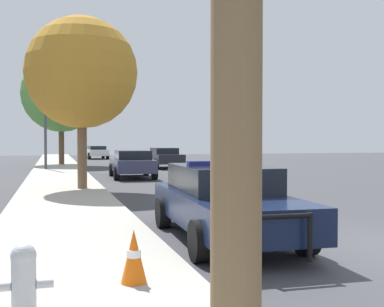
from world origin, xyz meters
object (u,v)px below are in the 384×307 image
(fire_hydrant, at_px, (24,281))
(tree_sidewalk_far, at_px, (61,93))
(police_car, at_px, (224,200))
(car_background_distant, at_px, (96,152))
(traffic_light, at_px, (65,106))
(traffic_cone, at_px, (134,256))
(tree_sidewalk_near, at_px, (82,73))
(car_background_oncoming, at_px, (165,157))
(car_background_midblock, at_px, (132,163))

(fire_hydrant, distance_m, tree_sidewalk_far, 31.79)
(police_car, distance_m, car_background_distant, 40.47)
(fire_hydrant, bearing_deg, car_background_distant, 84.21)
(fire_hydrant, bearing_deg, traffic_light, 87.73)
(tree_sidewalk_far, xyz_separation_m, traffic_cone, (0.33, -30.41, -4.82))
(tree_sidewalk_near, xyz_separation_m, traffic_cone, (-0.08, -12.00, -3.82))
(car_background_oncoming, bearing_deg, tree_sidewalk_far, -35.57)
(police_car, bearing_deg, car_background_distant, -89.56)
(police_car, bearing_deg, fire_hydrant, 50.15)
(traffic_light, height_order, car_background_oncoming, traffic_light)
(car_background_distant, bearing_deg, traffic_cone, -97.99)
(police_car, height_order, fire_hydrant, police_car)
(traffic_light, distance_m, car_background_oncoming, 7.29)
(car_background_midblock, relative_size, tree_sidewalk_far, 0.57)
(car_background_distant, bearing_deg, car_background_midblock, -94.63)
(police_car, distance_m, car_background_oncoming, 23.29)
(fire_hydrant, xyz_separation_m, tree_sidewalk_far, (0.88, 31.43, 4.74))
(fire_hydrant, distance_m, car_background_oncoming, 27.70)
(police_car, height_order, tree_sidewalk_near, tree_sidewalk_near)
(tree_sidewalk_near, bearing_deg, police_car, -77.43)
(fire_hydrant, bearing_deg, car_background_oncoming, 74.34)
(tree_sidewalk_near, bearing_deg, fire_hydrant, -95.66)
(car_background_oncoming, relative_size, traffic_cone, 6.48)
(traffic_light, xyz_separation_m, car_background_oncoming, (6.46, 1.05, -3.21))
(tree_sidewalk_far, distance_m, traffic_cone, 30.80)
(police_car, height_order, car_background_oncoming, police_car)
(car_background_midblock, distance_m, traffic_cone, 18.15)
(fire_hydrant, xyz_separation_m, car_background_midblock, (4.05, 18.93, 0.20))
(fire_hydrant, xyz_separation_m, tree_sidewalk_near, (1.29, 13.01, 3.74))
(police_car, height_order, traffic_light, traffic_light)
(car_background_midblock, xyz_separation_m, car_background_distant, (0.43, 25.27, -0.01))
(police_car, height_order, tree_sidewalk_far, tree_sidewalk_far)
(tree_sidewalk_near, bearing_deg, car_background_oncoming, 65.62)
(police_car, relative_size, car_background_oncoming, 1.19)
(fire_hydrant, distance_m, traffic_cone, 1.57)
(tree_sidewalk_near, bearing_deg, tree_sidewalk_far, 91.28)
(fire_hydrant, bearing_deg, car_background_midblock, 77.93)
(police_car, relative_size, tree_sidewalk_far, 0.63)
(car_background_distant, bearing_deg, tree_sidewalk_near, -99.49)
(police_car, height_order, car_background_distant, police_car)
(car_background_midblock, bearing_deg, traffic_light, 116.53)
(traffic_light, xyz_separation_m, car_background_midblock, (3.03, -6.69, -3.22))
(car_background_midblock, bearing_deg, tree_sidewalk_near, -112.85)
(fire_hydrant, distance_m, tree_sidewalk_near, 13.60)
(fire_hydrant, distance_m, car_background_midblock, 19.36)
(police_car, distance_m, traffic_light, 22.24)
(tree_sidewalk_far, height_order, tree_sidewalk_near, tree_sidewalk_far)
(car_background_distant, bearing_deg, police_car, -95.25)
(fire_hydrant, distance_m, car_background_distant, 44.43)
(car_background_distant, height_order, tree_sidewalk_far, tree_sidewalk_far)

